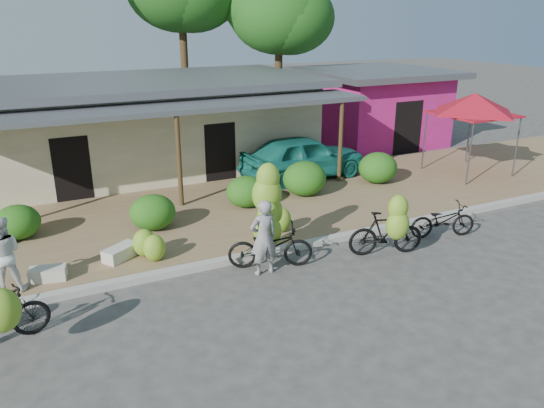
{
  "coord_description": "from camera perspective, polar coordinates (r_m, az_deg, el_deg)",
  "views": [
    {
      "loc": [
        -4.17,
        -8.58,
        5.51
      ],
      "look_at": [
        1.15,
        2.27,
        1.2
      ],
      "focal_mm": 35.0,
      "sensor_mm": 36.0,
      "label": 1
    }
  ],
  "objects": [
    {
      "name": "red_canopy",
      "position": [
        20.04,
        20.95,
        10.05
      ],
      "size": [
        3.5,
        3.5,
        2.86
      ],
      "color": "#59595E",
      "rests_on": "sidewalk"
    },
    {
      "name": "ground",
      "position": [
        11.02,
        -0.18,
        -10.38
      ],
      "size": [
        100.0,
        100.0,
        0.0
      ],
      "primitive_type": "plane",
      "color": "#403E3B",
      "rests_on": "ground"
    },
    {
      "name": "bike_center",
      "position": [
        12.26,
        -0.32,
        -2.48
      ],
      "size": [
        2.07,
        1.49,
        2.34
      ],
      "rotation": [
        0.0,
        0.0,
        1.21
      ],
      "color": "black",
      "rests_on": "ground"
    },
    {
      "name": "vendor",
      "position": [
        11.74,
        -0.92,
        -3.62
      ],
      "size": [
        0.65,
        0.44,
        1.76
      ],
      "primitive_type": "imported",
      "rotation": [
        0.0,
        0.0,
        3.17
      ],
      "color": "gray",
      "rests_on": "ground"
    },
    {
      "name": "hedge_5",
      "position": [
        18.32,
        11.32,
        3.85
      ],
      "size": [
        1.35,
        1.21,
        1.05
      ],
      "primitive_type": "ellipsoid",
      "color": "#1A5713",
      "rests_on": "sidewalk"
    },
    {
      "name": "teal_van",
      "position": [
        18.51,
        3.37,
        5.12
      ],
      "size": [
        4.55,
        2.01,
        1.52
      ],
      "primitive_type": "imported",
      "rotation": [
        0.0,
        0.0,
        1.62
      ],
      "color": "#187064",
      "rests_on": "sidewalk"
    },
    {
      "name": "loose_banana_a",
      "position": [
        12.57,
        -12.54,
        -4.63
      ],
      "size": [
        0.52,
        0.44,
        0.65
      ],
      "primitive_type": "ellipsoid",
      "color": "#72A82A",
      "rests_on": "sidewalk"
    },
    {
      "name": "hedge_2",
      "position": [
        14.37,
        -12.72,
        -0.87
      ],
      "size": [
        1.21,
        1.09,
        0.95
      ],
      "primitive_type": "ellipsoid",
      "color": "#1A5713",
      "rests_on": "sidewalk"
    },
    {
      "name": "bystander",
      "position": [
        12.1,
        -27.01,
        -4.87
      ],
      "size": [
        0.86,
        0.7,
        1.63
      ],
      "primitive_type": "imported",
      "rotation": [
        0.0,
        0.0,
        3.03
      ],
      "color": "silver",
      "rests_on": "sidewalk"
    },
    {
      "name": "sack_far",
      "position": [
        12.48,
        -22.97,
        -6.92
      ],
      "size": [
        0.81,
        0.53,
        0.28
      ],
      "primitive_type": "cube",
      "rotation": [
        0.0,
        0.0,
        -0.21
      ],
      "color": "beige",
      "rests_on": "sidewalk"
    },
    {
      "name": "hedge_1",
      "position": [
        14.91,
        -25.73,
        -1.78
      ],
      "size": [
        1.14,
        1.02,
        0.89
      ],
      "primitive_type": "ellipsoid",
      "color": "#1A5713",
      "rests_on": "sidewalk"
    },
    {
      "name": "curb",
      "position": [
        12.61,
        -4.18,
        -5.97
      ],
      "size": [
        60.0,
        0.25,
        0.15
      ],
      "primitive_type": "cube",
      "color": "#A8A399",
      "rests_on": "ground"
    },
    {
      "name": "bike_right",
      "position": [
        12.92,
        12.42,
        -2.73
      ],
      "size": [
        1.92,
        1.38,
        1.73
      ],
      "rotation": [
        0.0,
        0.0,
        1.27
      ],
      "color": "black",
      "rests_on": "ground"
    },
    {
      "name": "sidewalk",
      "position": [
        15.22,
        -8.45,
        -1.58
      ],
      "size": [
        60.0,
        6.0,
        0.12
      ],
      "primitive_type": "cube",
      "color": "#90754D",
      "rests_on": "ground"
    },
    {
      "name": "shop_pink",
      "position": [
        24.76,
        10.78,
        10.38
      ],
      "size": [
        6.0,
        6.0,
        3.25
      ],
      "color": "#C61E89",
      "rests_on": "ground"
    },
    {
      "name": "shop_main",
      "position": [
        20.31,
        -13.95,
        8.31
      ],
      "size": [
        13.0,
        8.5,
        3.35
      ],
      "color": "beige",
      "rests_on": "ground"
    },
    {
      "name": "loose_banana_c",
      "position": [
        13.88,
        0.99,
        -1.71
      ],
      "size": [
        0.54,
        0.46,
        0.68
      ],
      "primitive_type": "ellipsoid",
      "color": "#72A82A",
      "rests_on": "sidewalk"
    },
    {
      "name": "tree_near_right",
      "position": [
        25.88,
        0.23,
        20.04
      ],
      "size": [
        4.76,
        4.61,
        7.46
      ],
      "color": "#44301B",
      "rests_on": "ground"
    },
    {
      "name": "bike_far_right",
      "position": [
        14.55,
        17.9,
        -1.68
      ],
      "size": [
        1.85,
        1.09,
        0.92
      ],
      "rotation": [
        0.0,
        0.0,
        1.28
      ],
      "color": "black",
      "rests_on": "ground"
    },
    {
      "name": "hedge_3",
      "position": [
        15.7,
        -2.8,
        1.34
      ],
      "size": [
        1.2,
        1.08,
        0.94
      ],
      "primitive_type": "ellipsoid",
      "color": "#1A5713",
      "rests_on": "sidewalk"
    },
    {
      "name": "sack_near",
      "position": [
        12.96,
        -15.96,
        -5.04
      ],
      "size": [
        0.93,
        0.8,
        0.3
      ],
      "primitive_type": "cube",
      "rotation": [
        0.0,
        0.0,
        0.58
      ],
      "color": "beige",
      "rests_on": "sidewalk"
    },
    {
      "name": "loose_banana_b",
      "position": [
        12.87,
        -13.58,
        -4.06
      ],
      "size": [
        0.54,
        0.46,
        0.68
      ],
      "primitive_type": "ellipsoid",
      "color": "#72A82A",
      "rests_on": "sidewalk"
    },
    {
      "name": "hedge_4",
      "position": [
        16.73,
        3.52,
        2.76
      ],
      "size": [
        1.4,
        1.26,
        1.09
      ],
      "primitive_type": "ellipsoid",
      "color": "#1A5713",
      "rests_on": "sidewalk"
    }
  ]
}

